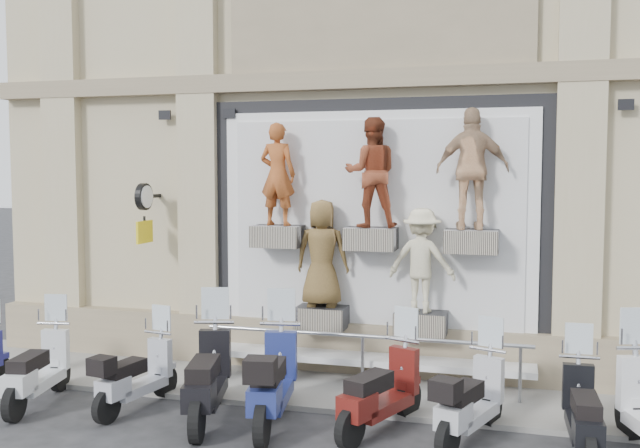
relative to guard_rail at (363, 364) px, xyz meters
The scene contains 13 objects.
ground 2.05m from the guard_rail, 90.00° to the right, with size 90.00×90.00×0.00m, color #29292B.
sidewalk 0.44m from the guard_rail, 90.00° to the left, with size 16.00×2.20×0.08m, color gray.
building 7.46m from the guard_rail, 90.00° to the left, with size 14.00×8.60×12.00m, color tan, non-canonical shape.
shop_vitrine 2.11m from the guard_rail, 82.43° to the left, with size 5.60×0.84×4.30m.
guard_rail is the anchor object (origin of this frame).
clock_sign_bracket 4.57m from the guard_rail, behind, with size 0.10×0.80×1.02m.
scooter_b 4.76m from the guard_rail, 158.33° to the right, with size 0.55×1.87×1.52m, color silver, non-canonical shape.
scooter_c 3.32m from the guard_rail, 152.46° to the right, with size 0.50×1.73×1.41m, color #9EA0AB, non-canonical shape.
scooter_d 2.49m from the guard_rail, 136.32° to the right, with size 0.62×2.12×1.72m, color black, non-canonical shape.
scooter_e 1.86m from the guard_rail, 118.82° to the right, with size 0.62×2.13×1.73m, color navy, non-canonical shape.
scooter_f 1.61m from the guard_rail, 69.13° to the right, with size 0.56×1.91×1.56m, color #53120E, non-canonical shape.
scooter_g 2.28m from the guard_rail, 41.00° to the right, with size 0.53×1.83×1.49m, color #ABABB2, non-canonical shape.
scooter_h 3.39m from the guard_rail, 26.59° to the right, with size 0.53×1.81×1.47m, color black, non-canonical shape.
Camera 1 is at (2.23, -8.37, 3.41)m, focal length 40.00 mm.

